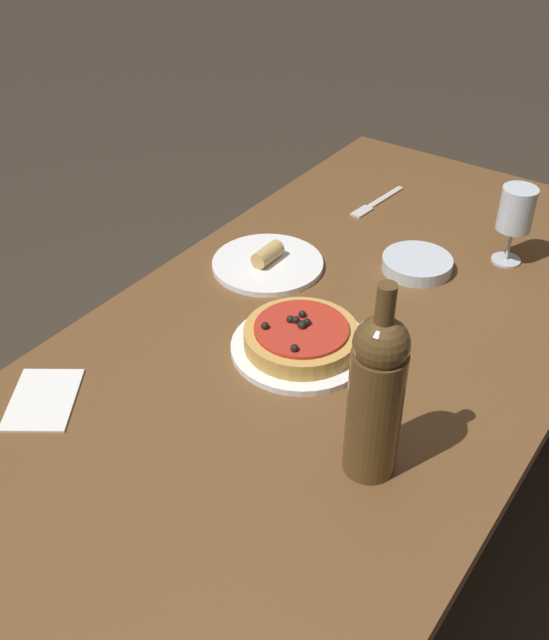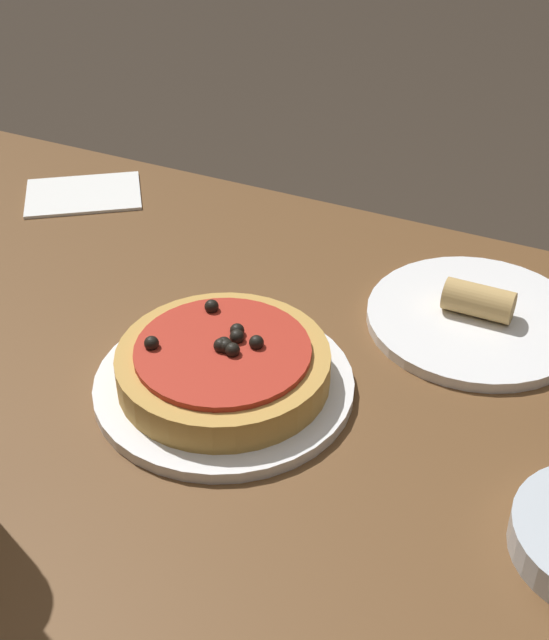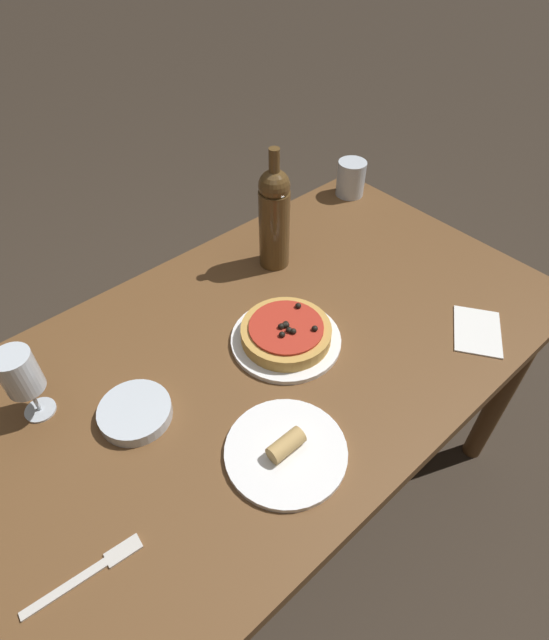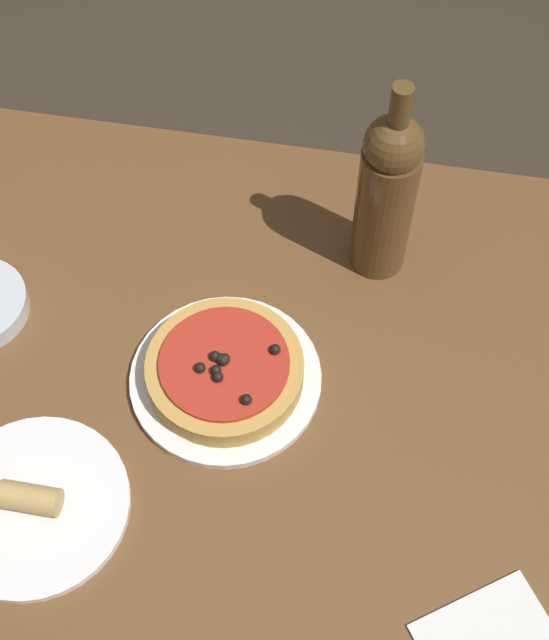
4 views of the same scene
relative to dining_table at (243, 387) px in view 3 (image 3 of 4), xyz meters
The scene contains 11 objects.
ground_plane 0.65m from the dining_table, ahead, with size 14.00×14.00×0.00m, color #382D23.
dining_table is the anchor object (origin of this frame).
dinner_plate 0.15m from the dining_table, behind, with size 0.25×0.25×0.01m.
pizza 0.17m from the dining_table, behind, with size 0.20×0.20×0.05m.
wine_glass 0.46m from the dining_table, 24.06° to the right, with size 0.07×0.07×0.17m.
wine_bottle 0.42m from the dining_table, 143.23° to the right, with size 0.08×0.08×0.32m.
water_cup 0.77m from the dining_table, 155.48° to the right, with size 0.09×0.09×0.11m.
side_bowl 0.26m from the dining_table, ahead, with size 0.14×0.14×0.03m.
fork 0.48m from the dining_table, 21.88° to the left, with size 0.19×0.04×0.00m.
side_plate 0.26m from the dining_table, 71.94° to the left, with size 0.23×0.23×0.05m.
paper_napkin 0.56m from the dining_table, 148.37° to the left, with size 0.18×0.17×0.00m.
Camera 3 is at (0.41, 0.57, 1.57)m, focal length 28.00 mm.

